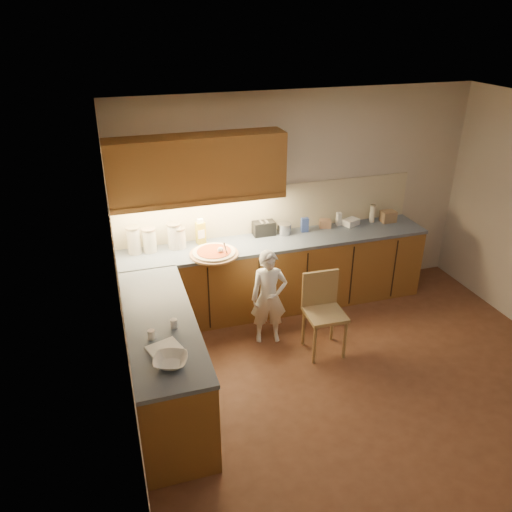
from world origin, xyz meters
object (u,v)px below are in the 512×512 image
pizza_on_board (214,253)px  oil_jug (201,232)px  child (269,297)px  wooden_chair (323,307)px  toaster (264,228)px

pizza_on_board → oil_jug: oil_jug is taller
oil_jug → child: bearing=-55.9°
pizza_on_board → wooden_chair: bearing=-38.6°
oil_jug → toaster: 0.78m
pizza_on_board → wooden_chair: (1.00, -0.79, -0.42)m
wooden_chair → toaster: toaster is taller
pizza_on_board → wooden_chair: pizza_on_board is taller
pizza_on_board → oil_jug: (-0.08, 0.36, 0.12)m
oil_jug → pizza_on_board: bearing=-78.0°
child → pizza_on_board: bearing=146.8°
wooden_chair → oil_jug: bearing=135.3°
wooden_chair → pizza_on_board: bearing=143.8°
pizza_on_board → child: bearing=-44.3°
wooden_chair → child: bearing=150.3°
child → oil_jug: size_ratio=3.61×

